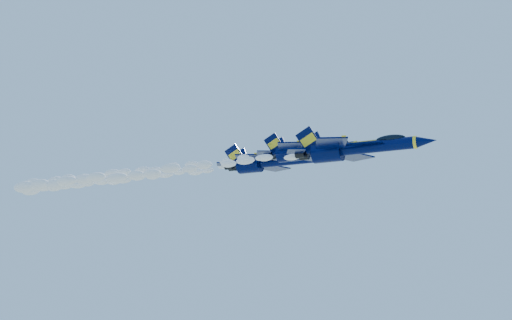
% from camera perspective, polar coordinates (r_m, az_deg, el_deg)
% --- Properties ---
extents(jet_lead, '(16.01, 13.13, 5.95)m').
position_cam_1_polar(jet_lead, '(65.67, 9.83, 1.18)').
color(jet_lead, '#000733').
extents(smoke_trail_jet_lead, '(47.33, 1.78, 1.61)m').
position_cam_1_polar(smoke_trail_jet_lead, '(79.59, -11.67, -1.36)').
color(smoke_trail_jet_lead, white).
extents(jet_second, '(14.90, 12.22, 5.54)m').
position_cam_1_polar(jet_second, '(76.31, 5.41, 0.97)').
color(jet_second, '#000733').
extents(smoke_trail_jet_second, '(47.33, 1.66, 1.49)m').
position_cam_1_polar(smoke_trail_jet_second, '(91.15, -12.47, -1.19)').
color(smoke_trail_jet_second, white).
extents(jet_third, '(18.16, 14.90, 6.75)m').
position_cam_1_polar(jet_third, '(91.78, 1.42, -0.19)').
color(jet_third, '#000733').
extents(smoke_trail_jet_third, '(47.33, 2.02, 1.82)m').
position_cam_1_polar(smoke_trail_jet_third, '(108.57, -13.79, -1.92)').
color(smoke_trail_jet_third, white).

